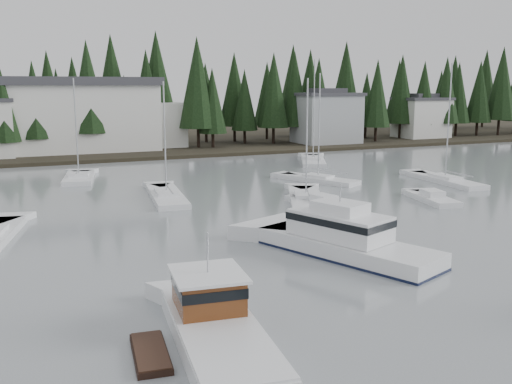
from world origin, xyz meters
TOP-DOWN VIEW (x-y plane):
  - far_shore_land at (0.00, 97.00)m, footprint 240.00×54.00m
  - conifer_treeline at (0.00, 86.00)m, footprint 200.00×22.00m
  - house_east_a at (36.00, 78.00)m, footprint 10.60×8.48m
  - house_east_b at (58.00, 80.00)m, footprint 9.54×7.42m
  - harbor_inn at (-2.96, 82.34)m, footprint 29.50×11.50m
  - lobster_boat_brown at (-7.41, 13.04)m, footprint 5.64×9.91m
  - cabin_cruiser_center at (3.84, 21.25)m, footprint 7.58×12.17m
  - sailboat_0 at (23.09, 59.44)m, footprint 7.44×10.91m
  - sailboat_1 at (9.66, 36.75)m, footprint 6.89×10.53m
  - sailboat_4 at (-7.50, 56.76)m, footprint 4.44×8.85m
  - sailboat_5 at (28.03, 39.63)m, footprint 3.54×11.07m
  - sailboat_7 at (15.85, 45.41)m, footprint 6.09×9.39m
  - sailboat_8 at (-1.44, 42.83)m, footprint 4.14×11.26m
  - runabout_1 at (9.85, 34.00)m, footprint 3.63×6.91m
  - runabout_4 at (19.85, 32.11)m, footprint 3.53×6.86m

SIDE VIEW (x-z plane):
  - far_shore_land at x=0.00m, z-range -0.50..0.50m
  - conifer_treeline at x=0.00m, z-range -10.00..10.00m
  - sailboat_8 at x=-1.44m, z-range -5.48..5.58m
  - sailboat_1 at x=9.66m, z-range -5.60..5.70m
  - sailboat_4 at x=-7.50m, z-range -5.68..5.80m
  - sailboat_5 at x=28.03m, z-range -6.42..6.55m
  - sailboat_0 at x=23.09m, z-range -6.99..7.12m
  - sailboat_7 at x=15.85m, z-range -5.91..6.05m
  - runabout_1 at x=9.85m, z-range -0.58..0.84m
  - runabout_4 at x=19.85m, z-range -0.58..0.84m
  - lobster_boat_brown at x=-7.41m, z-range -1.83..2.91m
  - cabin_cruiser_center at x=3.84m, z-range -1.75..3.26m
  - house_east_b at x=58.00m, z-range 0.28..8.53m
  - house_east_a at x=36.00m, z-range 0.28..9.53m
  - harbor_inn at x=-2.96m, z-range 0.33..11.23m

